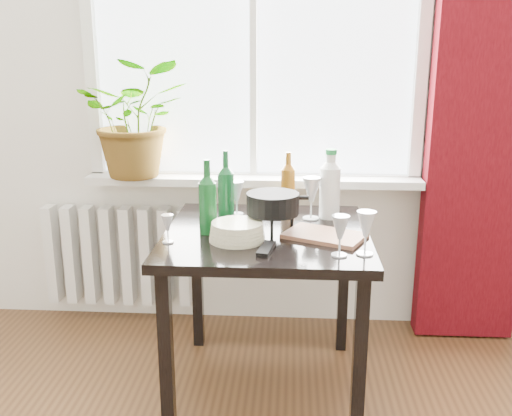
# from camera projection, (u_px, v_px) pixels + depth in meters

# --- Properties ---
(window) EXTENTS (1.72, 0.08, 1.62)m
(window) POSITION_uv_depth(u_px,v_px,m) (254.00, 24.00, 2.82)
(window) COLOR white
(window) RESTS_ON ground
(windowsill) EXTENTS (1.72, 0.20, 0.04)m
(windowsill) POSITION_uv_depth(u_px,v_px,m) (253.00, 180.00, 2.96)
(windowsill) COLOR silver
(windowsill) RESTS_ON ground
(curtain) EXTENTS (0.50, 0.12, 2.56)m
(curtain) POSITION_uv_depth(u_px,v_px,m) (485.00, 89.00, 2.73)
(curtain) COLOR #3C050A
(curtain) RESTS_ON ground
(radiator) EXTENTS (0.80, 0.10, 0.55)m
(radiator) POSITION_uv_depth(u_px,v_px,m) (118.00, 255.00, 3.15)
(radiator) COLOR white
(radiator) RESTS_ON ground
(table) EXTENTS (0.85, 0.85, 0.74)m
(table) POSITION_uv_depth(u_px,v_px,m) (267.00, 252.00, 2.42)
(table) COLOR black
(table) RESTS_ON ground
(potted_plant) EXTENTS (0.60, 0.55, 0.59)m
(potted_plant) POSITION_uv_depth(u_px,v_px,m) (136.00, 119.00, 2.87)
(potted_plant) COLOR #27651B
(potted_plant) RESTS_ON windowsill
(wine_bottle_left) EXTENTS (0.08, 0.08, 0.31)m
(wine_bottle_left) POSITION_uv_depth(u_px,v_px,m) (208.00, 196.00, 2.33)
(wine_bottle_left) COLOR #0D481A
(wine_bottle_left) RESTS_ON table
(wine_bottle_right) EXTENTS (0.09, 0.09, 0.31)m
(wine_bottle_right) POSITION_uv_depth(u_px,v_px,m) (226.00, 185.00, 2.53)
(wine_bottle_right) COLOR #0C3F1C
(wine_bottle_right) RESTS_ON table
(bottle_amber) EXTENTS (0.09, 0.09, 0.28)m
(bottle_amber) POSITION_uv_depth(u_px,v_px,m) (288.00, 180.00, 2.70)
(bottle_amber) COLOR brown
(bottle_amber) RESTS_ON table
(cleaning_bottle) EXTENTS (0.11, 0.11, 0.32)m
(cleaning_bottle) POSITION_uv_depth(u_px,v_px,m) (330.00, 183.00, 2.55)
(cleaning_bottle) COLOR silver
(cleaning_bottle) RESTS_ON table
(wineglass_front_right) EXTENTS (0.07, 0.07, 0.16)m
(wineglass_front_right) POSITION_uv_depth(u_px,v_px,m) (340.00, 236.00, 2.09)
(wineglass_front_right) COLOR #B7BCC6
(wineglass_front_right) RESTS_ON table
(wineglass_far_right) EXTENTS (0.08, 0.08, 0.17)m
(wineglass_far_right) POSITION_uv_depth(u_px,v_px,m) (366.00, 232.00, 2.10)
(wineglass_far_right) COLOR silver
(wineglass_far_right) RESTS_ON table
(wineglass_back_center) EXTENTS (0.09, 0.09, 0.20)m
(wineglass_back_center) POSITION_uv_depth(u_px,v_px,m) (311.00, 198.00, 2.54)
(wineglass_back_center) COLOR silver
(wineglass_back_center) RESTS_ON table
(wineglass_back_left) EXTENTS (0.07, 0.07, 0.16)m
(wineglass_back_left) POSITION_uv_depth(u_px,v_px,m) (237.00, 198.00, 2.62)
(wineglass_back_left) COLOR silver
(wineglass_back_left) RESTS_ON table
(wineglass_front_left) EXTENTS (0.05, 0.05, 0.12)m
(wineglass_front_left) POSITION_uv_depth(u_px,v_px,m) (168.00, 229.00, 2.24)
(wineglass_front_left) COLOR silver
(wineglass_front_left) RESTS_ON table
(plate_stack) EXTENTS (0.27, 0.27, 0.07)m
(plate_stack) POSITION_uv_depth(u_px,v_px,m) (237.00, 232.00, 2.27)
(plate_stack) COLOR beige
(plate_stack) RESTS_ON table
(fondue_pot) EXTENTS (0.26, 0.23, 0.17)m
(fondue_pot) POSITION_uv_depth(u_px,v_px,m) (273.00, 213.00, 2.35)
(fondue_pot) COLOR black
(fondue_pot) RESTS_ON table
(tv_remote) EXTENTS (0.07, 0.16, 0.02)m
(tv_remote) POSITION_uv_depth(u_px,v_px,m) (266.00, 249.00, 2.16)
(tv_remote) COLOR black
(tv_remote) RESTS_ON table
(cutting_board) EXTENTS (0.37, 0.31, 0.02)m
(cutting_board) POSITION_uv_depth(u_px,v_px,m) (325.00, 235.00, 2.31)
(cutting_board) COLOR #915D41
(cutting_board) RESTS_ON table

